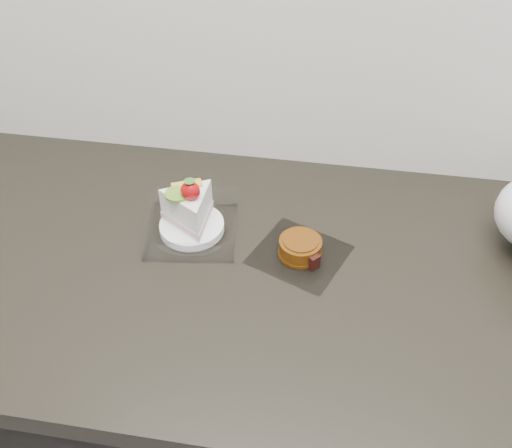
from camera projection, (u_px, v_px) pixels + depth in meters
counter at (288, 413)px, 1.24m from camera, size 2.04×0.64×0.90m
cake_tray at (191, 218)px, 0.99m from camera, size 0.17×0.17×0.12m
mooncake_wrap at (300, 249)px, 0.96m from camera, size 0.19×0.18×0.03m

